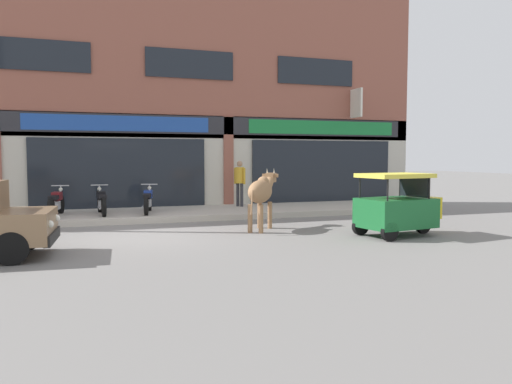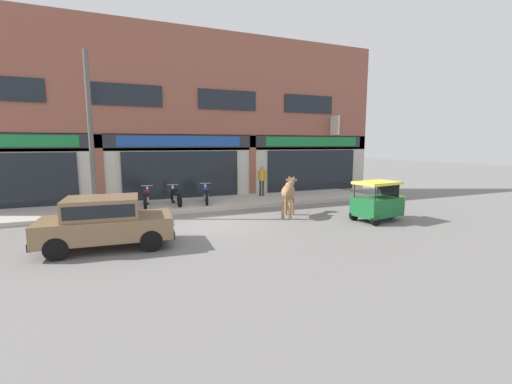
{
  "view_description": "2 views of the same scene",
  "coord_description": "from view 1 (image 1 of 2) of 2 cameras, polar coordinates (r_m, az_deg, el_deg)",
  "views": [
    {
      "loc": [
        -1.13,
        -12.21,
        1.92
      ],
      "look_at": [
        3.39,
        1.0,
        0.93
      ],
      "focal_mm": 35.0,
      "sensor_mm": 36.0,
      "label": 1
    },
    {
      "loc": [
        -3.25,
        -12.02,
        2.94
      ],
      "look_at": [
        2.19,
        1.0,
        0.93
      ],
      "focal_mm": 24.0,
      "sensor_mm": 36.0,
      "label": 2
    }
  ],
  "objects": [
    {
      "name": "ground_plane",
      "position": [
        12.41,
        -13.49,
        -4.96
      ],
      "size": [
        90.0,
        90.0,
        0.0
      ],
      "primitive_type": "plane",
      "color": "slate"
    },
    {
      "name": "sidewalk",
      "position": [
        16.18,
        -14.77,
        -2.59
      ],
      "size": [
        19.0,
        3.24,
        0.18
      ],
      "primitive_type": "cube",
      "color": "#B7AFA3",
      "rests_on": "ground"
    },
    {
      "name": "shop_building",
      "position": [
        18.08,
        -15.43,
        10.81
      ],
      "size": [
        23.0,
        1.4,
        8.64
      ],
      "color": "#8E5142",
      "rests_on": "ground"
    },
    {
      "name": "cow",
      "position": [
        13.02,
        0.61,
        0.02
      ],
      "size": [
        1.45,
        1.85,
        1.61
      ],
      "color": "#936B47",
      "rests_on": "ground"
    },
    {
      "name": "auto_rickshaw",
      "position": [
        12.57,
        15.95,
        -1.87
      ],
      "size": [
        2.07,
        1.39,
        1.52
      ],
      "color": "black",
      "rests_on": "ground"
    },
    {
      "name": "motorcycle_0",
      "position": [
        15.85,
        -21.89,
        -1.16
      ],
      "size": [
        0.6,
        1.8,
        0.88
      ],
      "color": "black",
      "rests_on": "sidewalk"
    },
    {
      "name": "motorcycle_1",
      "position": [
        15.78,
        -17.23,
        -1.07
      ],
      "size": [
        0.52,
        1.81,
        0.88
      ],
      "color": "black",
      "rests_on": "sidewalk"
    },
    {
      "name": "motorcycle_2",
      "position": [
        15.82,
        -12.25,
        -0.96
      ],
      "size": [
        0.64,
        1.79,
        0.88
      ],
      "color": "black",
      "rests_on": "sidewalk"
    },
    {
      "name": "pedestrian",
      "position": [
        17.47,
        -1.87,
        1.56
      ],
      "size": [
        0.32,
        0.43,
        1.6
      ],
      "color": "#2D2D33",
      "rests_on": "sidewalk"
    }
  ]
}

